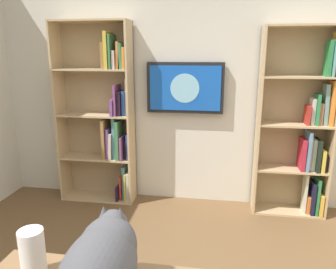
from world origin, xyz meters
The scene contains 6 objects.
wall_back centered at (0.00, -2.23, 1.35)m, with size 4.52×0.06×2.70m, color silver.
bookshelf_left centered at (-1.17, -2.06, 0.91)m, with size 0.75×0.28×1.96m.
bookshelf_right centered at (0.97, -2.06, 1.00)m, with size 0.86×0.28×2.03m.
wall_mounted_tv centered at (0.07, -2.15, 1.33)m, with size 0.84×0.07×0.55m.
cat centered at (0.12, 0.34, 0.90)m, with size 0.28×0.65×0.36m.
paper_towel_roll centered at (0.49, 0.22, 0.84)m, with size 0.11×0.11×0.22m, color white.
Camera 1 is at (-0.29, 1.34, 1.69)m, focal length 34.17 mm.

